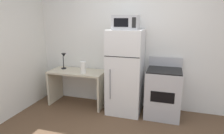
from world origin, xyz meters
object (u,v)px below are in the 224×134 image
at_px(paper_towel_roll, 83,67).
at_px(microwave, 126,22).
at_px(desk_lamp, 64,58).
at_px(desk, 78,81).
at_px(refrigerator, 125,72).
at_px(oven_range, 163,93).

height_order(paper_towel_roll, microwave, microwave).
relative_size(desk_lamp, microwave, 0.77).
height_order(desk, refrigerator, refrigerator).
height_order(paper_towel_roll, refrigerator, refrigerator).
bearing_deg(desk, paper_towel_roll, -31.82).
height_order(refrigerator, microwave, microwave).
distance_m(refrigerator, microwave, 0.95).
bearing_deg(desk_lamp, refrigerator, -3.89).
relative_size(desk, desk_lamp, 3.34).
distance_m(desk, desk_lamp, 0.58).
distance_m(paper_towel_roll, oven_range, 1.65).
height_order(desk, microwave, microwave).
xyz_separation_m(desk, paper_towel_roll, (0.20, -0.13, 0.35)).
relative_size(refrigerator, microwave, 3.56).
height_order(microwave, oven_range, microwave).
height_order(desk_lamp, paper_towel_roll, desk_lamp).
relative_size(microwave, oven_range, 0.42).
xyz_separation_m(desk, desk_lamp, (-0.34, 0.06, 0.47)).
relative_size(paper_towel_roll, oven_range, 0.22).
bearing_deg(refrigerator, paper_towel_roll, -173.94).
distance_m(microwave, oven_range, 1.49).
relative_size(refrigerator, oven_range, 1.49).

